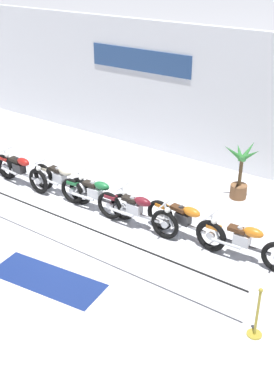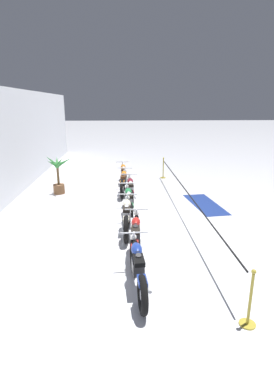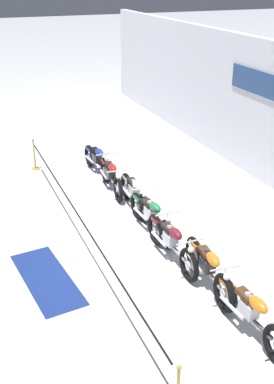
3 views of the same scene
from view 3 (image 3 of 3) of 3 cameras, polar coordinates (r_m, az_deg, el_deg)
ground_plane at (r=11.98m, az=-0.98°, el=-5.20°), size 120.00×120.00×0.00m
motorcycle_blue_0 at (r=15.44m, az=-4.69°, el=3.78°), size 2.19×0.62×0.94m
motorcycle_red_1 at (r=14.19m, az=-3.09°, el=1.93°), size 2.30×0.62×0.95m
motorcycle_cream_2 at (r=13.03m, az=-0.26°, el=-0.21°), size 2.23×0.62×0.96m
motorcycle_green_3 at (r=11.90m, az=1.74°, el=-2.84°), size 2.37×0.62×0.94m
motorcycle_maroon_4 at (r=10.80m, az=4.11°, el=-5.97°), size 2.39×0.62×0.95m
motorcycle_orange_5 at (r=10.00m, az=8.45°, el=-8.95°), size 2.23×0.62×0.97m
motorcycle_orange_6 at (r=9.01m, az=13.28°, el=-13.86°), size 2.29×0.62×0.95m
stanchion_far_left at (r=12.52m, az=-8.82°, el=-0.30°), size 10.43×0.28×1.05m
floor_banner at (r=10.61m, az=-10.62°, el=-10.07°), size 2.60×1.20×0.01m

